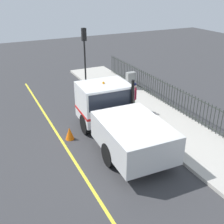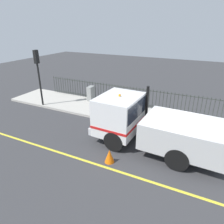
% 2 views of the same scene
% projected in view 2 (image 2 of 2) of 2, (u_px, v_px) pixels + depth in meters
% --- Properties ---
extents(ground_plane, '(55.02, 55.02, 0.00)m').
position_uv_depth(ground_plane, '(175.00, 152.00, 9.38)').
color(ground_plane, '#38383A').
rests_on(ground_plane, ground).
extents(sidewalk_slab, '(2.98, 25.01, 0.15)m').
position_uv_depth(sidewalk_slab, '(184.00, 124.00, 11.78)').
color(sidewalk_slab, '#B7B2A8').
rests_on(sidewalk_slab, ground).
extents(lane_marking, '(0.12, 22.51, 0.01)m').
position_uv_depth(lane_marking, '(162.00, 186.00, 7.44)').
color(lane_marking, yellow).
rests_on(lane_marking, ground).
extents(work_truck, '(2.61, 6.03, 2.64)m').
position_uv_depth(work_truck, '(147.00, 122.00, 9.41)').
color(work_truck, white).
rests_on(work_truck, ground).
extents(worker_standing, '(0.40, 0.57, 1.68)m').
position_uv_depth(worker_standing, '(125.00, 102.00, 12.00)').
color(worker_standing, maroon).
rests_on(worker_standing, sidewalk_slab).
extents(iron_fence, '(0.04, 21.30, 1.33)m').
position_uv_depth(iron_fence, '(189.00, 105.00, 12.61)').
color(iron_fence, '#2D332D').
rests_on(iron_fence, sidewalk_slab).
extents(traffic_light_near, '(0.31, 0.23, 3.74)m').
position_uv_depth(traffic_light_near, '(38.00, 67.00, 13.40)').
color(traffic_light_near, black).
rests_on(traffic_light_near, sidewalk_slab).
extents(utility_cabinet, '(0.61, 0.36, 1.07)m').
position_uv_depth(utility_cabinet, '(91.00, 94.00, 15.05)').
color(utility_cabinet, gray).
rests_on(utility_cabinet, sidewalk_slab).
extents(traffic_cone, '(0.42, 0.42, 0.59)m').
position_uv_depth(traffic_cone, '(109.00, 156.00, 8.60)').
color(traffic_cone, orange).
rests_on(traffic_cone, ground).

